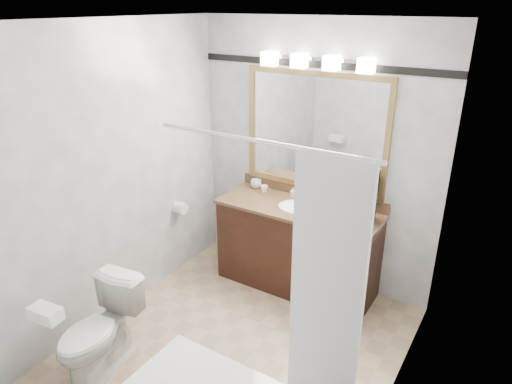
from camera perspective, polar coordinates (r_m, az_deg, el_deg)
room at (r=3.27m, az=-2.51°, el=-1.81°), size 2.42×2.62×2.52m
vanity at (r=4.42m, az=5.19°, el=-6.69°), size 1.53×0.58×0.97m
mirror at (r=4.24m, az=7.35°, el=7.43°), size 1.40×0.04×1.10m
vanity_light_bar at (r=4.07m, az=7.46°, el=15.89°), size 1.02×0.14×0.12m
accent_stripe at (r=4.13m, az=7.84°, el=15.51°), size 2.40×0.01×0.06m
tp_roll at (r=4.62m, az=-9.44°, el=-1.97°), size 0.11×0.12×0.12m
toilet at (r=3.71m, az=-19.09°, el=-16.13°), size 0.47×0.73×0.70m
tissue_box at (r=3.33m, az=-24.79°, el=-13.61°), size 0.23×0.14×0.09m
coffee_maker at (r=4.01m, az=13.66°, el=-0.84°), size 0.20×0.25×0.38m
cup_left at (r=4.63m, az=-0.00°, el=1.04°), size 0.12×0.12×0.09m
cup_right at (r=4.53m, az=1.04°, el=0.40°), size 0.08×0.08×0.07m
soap_bottle_a at (r=4.43m, az=4.64°, el=-0.04°), size 0.05×0.05×0.09m
soap_bottle_b at (r=4.30m, az=7.22°, el=-0.98°), size 0.07×0.07×0.08m
soap_bar at (r=4.34m, az=5.60°, el=-1.05°), size 0.09×0.06×0.03m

